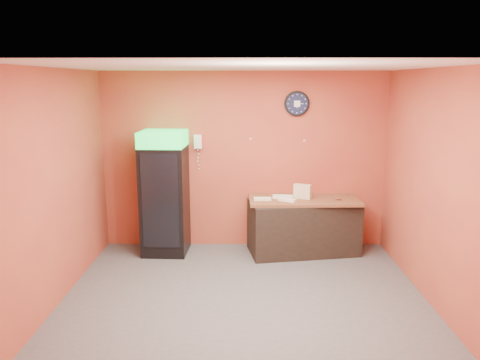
{
  "coord_description": "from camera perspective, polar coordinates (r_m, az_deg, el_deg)",
  "views": [
    {
      "loc": [
        -0.02,
        -5.35,
        2.64
      ],
      "look_at": [
        -0.06,
        0.6,
        1.38
      ],
      "focal_mm": 35.0,
      "sensor_mm": 36.0,
      "label": 1
    }
  ],
  "objects": [
    {
      "name": "wall_clock",
      "position": [
        7.38,
        6.95,
        9.23
      ],
      "size": [
        0.39,
        0.06,
        0.39
      ],
      "color": "black",
      "rests_on": "back_wall"
    },
    {
      "name": "wrapped_sandwich_mid",
      "position": [
        7.09,
        5.79,
        -2.43
      ],
      "size": [
        0.28,
        0.22,
        0.04
      ],
      "primitive_type": "cube",
      "rotation": [
        0.0,
        0.0,
        -0.53
      ],
      "color": "white",
      "rests_on": "butcher_paper"
    },
    {
      "name": "right_wall",
      "position": [
        5.94,
        22.81,
        -1.04
      ],
      "size": [
        0.02,
        4.0,
        2.8
      ],
      "primitive_type": "cube",
      "color": "#B05131",
      "rests_on": "floor"
    },
    {
      "name": "beverage_cooler",
      "position": [
        7.27,
        -9.19,
        -1.79
      ],
      "size": [
        0.7,
        0.71,
        1.91
      ],
      "rotation": [
        0.0,
        0.0,
        -0.04
      ],
      "color": "black",
      "rests_on": "floor"
    },
    {
      "name": "wrapped_sandwich_left",
      "position": [
        7.13,
        2.76,
        -2.3
      ],
      "size": [
        0.27,
        0.11,
        0.04
      ],
      "primitive_type": "cube",
      "rotation": [
        0.0,
        0.0,
        0.04
      ],
      "color": "white",
      "rests_on": "butcher_paper"
    },
    {
      "name": "butcher_paper",
      "position": [
        7.27,
        7.84,
        -2.43
      ],
      "size": [
        1.71,
        0.79,
        0.04
      ],
      "primitive_type": "cube",
      "rotation": [
        0.0,
        0.0,
        0.03
      ],
      "color": "brown",
      "rests_on": "prep_counter"
    },
    {
      "name": "prep_counter",
      "position": [
        7.39,
        7.74,
        -5.69
      ],
      "size": [
        1.75,
        1.0,
        0.83
      ],
      "primitive_type": "cube",
      "rotation": [
        0.0,
        0.0,
        0.16
      ],
      "color": "black",
      "rests_on": "floor"
    },
    {
      "name": "sub_roll_stack",
      "position": [
        7.26,
        7.6,
        -1.39
      ],
      "size": [
        0.28,
        0.19,
        0.22
      ],
      "rotation": [
        0.0,
        0.0,
        -0.4
      ],
      "color": "beige",
      "rests_on": "butcher_paper"
    },
    {
      "name": "ceiling",
      "position": [
        5.35,
        0.6,
        13.66
      ],
      "size": [
        4.5,
        4.0,
        0.02
      ],
      "primitive_type": "cube",
      "color": "white",
      "rests_on": "back_wall"
    },
    {
      "name": "kitchen_tool",
      "position": [
        7.33,
        8.59,
        -1.94
      ],
      "size": [
        0.06,
        0.06,
        0.06
      ],
      "primitive_type": "cylinder",
      "color": "silver",
      "rests_on": "butcher_paper"
    },
    {
      "name": "left_wall",
      "position": [
        5.93,
        -21.74,
        -0.99
      ],
      "size": [
        0.02,
        4.0,
        2.8
      ],
      "primitive_type": "cube",
      "color": "#B05131",
      "rests_on": "floor"
    },
    {
      "name": "wall_phone",
      "position": [
        7.39,
        -5.16,
        4.66
      ],
      "size": [
        0.12,
        0.11,
        0.22
      ],
      "color": "white",
      "rests_on": "back_wall"
    },
    {
      "name": "wrapped_sandwich_right",
      "position": [
        7.26,
        5.23,
        -2.05
      ],
      "size": [
        0.32,
        0.15,
        0.04
      ],
      "primitive_type": "cube",
      "rotation": [
        0.0,
        0.0,
        -0.11
      ],
      "color": "white",
      "rests_on": "butcher_paper"
    },
    {
      "name": "back_wall",
      "position": [
        7.46,
        0.51,
        2.38
      ],
      "size": [
        4.5,
        0.02,
        2.8
      ],
      "primitive_type": "cube",
      "color": "#B05131",
      "rests_on": "floor"
    },
    {
      "name": "floor",
      "position": [
        5.97,
        0.54,
        -14.31
      ],
      "size": [
        4.5,
        4.5,
        0.0
      ],
      "primitive_type": "plane",
      "color": "#47474C",
      "rests_on": "ground"
    }
  ]
}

